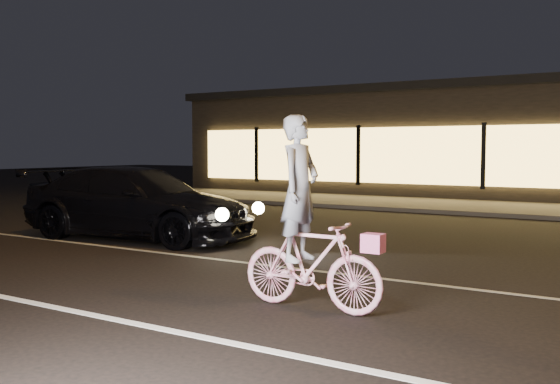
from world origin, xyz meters
The scene contains 7 objects.
ground centered at (0.00, 0.00, 0.00)m, with size 90.00×90.00×0.00m, color black.
lane_stripe_near centered at (0.00, -1.50, 0.00)m, with size 60.00×0.12×0.01m, color silver.
lane_stripe_far centered at (0.00, 2.00, 0.00)m, with size 60.00×0.10×0.01m, color gray.
sidewalk centered at (0.00, 13.00, 0.06)m, with size 30.00×4.00×0.12m, color #383533.
storefront centered at (0.00, 18.97, 2.15)m, with size 25.40×8.42×4.20m.
cyclist centered at (1.64, -0.01, 0.80)m, with size 1.78×0.61×2.24m.
sedan centered at (-4.06, 3.09, 0.74)m, with size 5.24×2.51×1.47m.
Camera 1 is at (5.08, -6.20, 1.85)m, focal length 40.00 mm.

